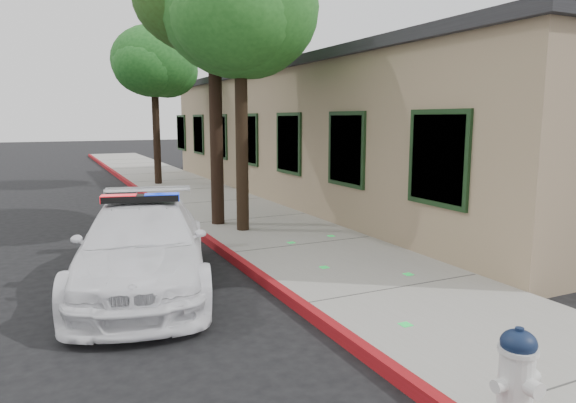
# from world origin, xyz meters

# --- Properties ---
(ground) EXTENTS (120.00, 120.00, 0.00)m
(ground) POSITION_xyz_m (0.00, 0.00, 0.00)
(ground) COLOR black
(ground) RESTS_ON ground
(sidewalk) EXTENTS (3.20, 60.00, 0.15)m
(sidewalk) POSITION_xyz_m (1.60, 3.00, 0.07)
(sidewalk) COLOR gray
(sidewalk) RESTS_ON ground
(red_curb) EXTENTS (0.14, 60.00, 0.16)m
(red_curb) POSITION_xyz_m (0.06, 3.00, 0.08)
(red_curb) COLOR maroon
(red_curb) RESTS_ON ground
(clapboard_building) EXTENTS (7.30, 20.89, 4.24)m
(clapboard_building) POSITION_xyz_m (6.69, 9.00, 2.13)
(clapboard_building) COLOR #8A725A
(clapboard_building) RESTS_ON ground
(police_car) EXTENTS (2.94, 5.02, 1.48)m
(police_car) POSITION_xyz_m (-1.69, 2.06, 0.69)
(police_car) COLOR white
(police_car) RESTS_ON ground
(fire_hydrant) EXTENTS (0.46, 0.40, 0.82)m
(fire_hydrant) POSITION_xyz_m (0.35, -3.23, 0.56)
(fire_hydrant) COLOR silver
(fire_hydrant) RESTS_ON sidewalk
(street_tree_near) EXTENTS (3.38, 3.51, 6.19)m
(street_tree_near) POSITION_xyz_m (1.00, 4.81, 4.77)
(street_tree_near) COLOR black
(street_tree_near) RESTS_ON sidewalk
(street_tree_far) EXTENTS (3.28, 3.14, 5.92)m
(street_tree_far) POSITION_xyz_m (1.05, 14.12, 4.60)
(street_tree_far) COLOR black
(street_tree_far) RESTS_ON sidewalk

